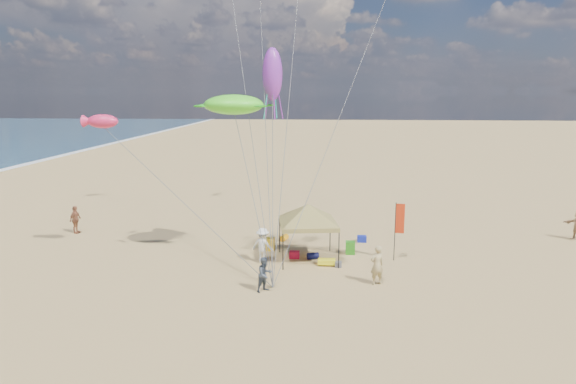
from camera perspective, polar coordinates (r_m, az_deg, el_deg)
name	(u,v)px	position (r m, az deg, el deg)	size (l,w,h in m)	color
ground	(283,293)	(22.94, -0.60, -11.33)	(280.00, 280.00, 0.00)	tan
canopy_tent	(308,206)	(26.39, 2.29, -1.61)	(5.66, 5.66, 3.53)	black
feather_flag	(399,222)	(27.06, 12.37, -3.35)	(0.48, 0.11, 3.16)	black
cooler_red	(294,255)	(27.38, 0.73, -7.09)	(0.54, 0.38, 0.38)	red
cooler_blue	(362,239)	(30.55, 8.33, -5.25)	(0.54, 0.38, 0.38)	#122096
bag_navy	(313,256)	(27.25, 2.82, -7.22)	(0.36, 0.36, 0.60)	#0E103E
bag_orange	(284,238)	(30.48, -0.44, -5.19)	(0.36, 0.36, 0.60)	#F7A00D
chair_green	(350,248)	(28.25, 7.04, -6.25)	(0.50, 0.50, 0.70)	#257A16
chair_yellow	(270,244)	(28.71, -2.06, -5.88)	(0.50, 0.50, 0.70)	yellow
crate_grey	(338,264)	(26.20, 5.69, -8.13)	(0.34, 0.30, 0.28)	slate
beach_cart	(327,262)	(26.36, 4.38, -7.84)	(0.90, 0.50, 0.24)	yellow
person_near_a	(377,265)	(23.94, 10.01, -8.12)	(0.69, 0.45, 1.88)	tan
person_near_b	(265,274)	(22.87, -2.64, -9.28)	(0.77, 0.60, 1.59)	#3A434F
person_near_c	(263,245)	(26.54, -2.87, -6.03)	(1.20, 0.69, 1.86)	silver
person_far_a	(75,220)	(34.58, -22.87, -2.89)	(1.04, 0.43, 1.77)	#9A5B3B
turtle_kite	(234,105)	(25.55, -6.14, 9.78)	(2.99, 2.39, 1.00)	#51F528
fish_kite	(103,121)	(27.69, -20.18, 7.50)	(1.61, 0.81, 0.72)	#E6275B
squid_kite	(272,74)	(25.64, -1.77, 13.15)	(1.00, 1.00, 2.59)	purple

